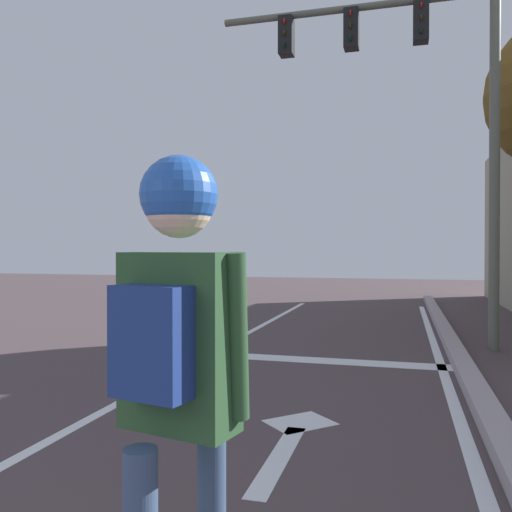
{
  "coord_description": "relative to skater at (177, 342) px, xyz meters",
  "views": [
    {
      "loc": [
        2.54,
        0.85,
        1.56
      ],
      "look_at": [
        1.2,
        5.71,
        1.5
      ],
      "focal_mm": 37.24,
      "sensor_mm": 36.0,
      "label": 1
    }
  ],
  "objects": [
    {
      "name": "lane_arrow_head",
      "position": [
        -0.14,
        3.03,
        -1.24
      ],
      "size": [
        0.71,
        0.71,
        0.01
      ],
      "primitive_type": "cube",
      "rotation": [
        0.0,
        0.0,
        0.79
      ],
      "color": "silver",
      "rests_on": "ground"
    },
    {
      "name": "traffic_signal_mast",
      "position": [
        0.88,
        7.24,
        3.03
      ],
      "size": [
        4.47,
        0.34,
        5.91
      ],
      "color": "#626556",
      "rests_on": "ground"
    },
    {
      "name": "lane_arrow_stem",
      "position": [
        -0.14,
        2.18,
        -1.24
      ],
      "size": [
        0.16,
        1.4,
        0.01
      ],
      "primitive_type": "cube",
      "color": "silver",
      "rests_on": "ground"
    },
    {
      "name": "stop_bar",
      "position": [
        -0.31,
        5.74,
        -1.24
      ],
      "size": [
        3.43,
        0.4,
        0.01
      ],
      "primitive_type": "cube",
      "color": "silver",
      "rests_on": "ground"
    },
    {
      "name": "lane_line_center",
      "position": [
        -2.03,
        3.48,
        -1.24
      ],
      "size": [
        0.12,
        20.0,
        0.01
      ],
      "primitive_type": "cube",
      "color": "silver",
      "rests_on": "ground"
    },
    {
      "name": "skater",
      "position": [
        0.0,
        0.0,
        0.0
      ],
      "size": [
        0.49,
        0.65,
        1.81
      ],
      "color": "#334664",
      "rests_on": "skateboard"
    },
    {
      "name": "curb_strip",
      "position": [
        1.5,
        3.48,
        -1.18
      ],
      "size": [
        0.24,
        24.0,
        0.14
      ],
      "primitive_type": "cube",
      "color": "#A49599",
      "rests_on": "ground"
    },
    {
      "name": "lane_line_curbside",
      "position": [
        1.25,
        3.48,
        -1.24
      ],
      "size": [
        0.12,
        20.0,
        0.01
      ],
      "primitive_type": "cube",
      "color": "silver",
      "rests_on": "ground"
    }
  ]
}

